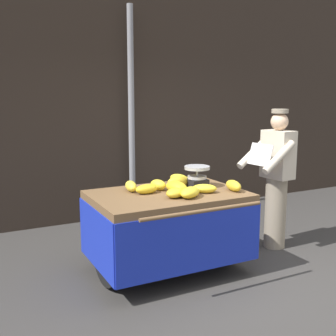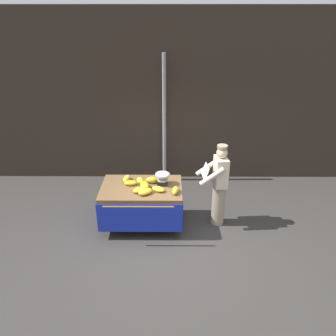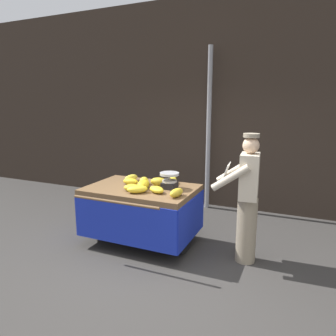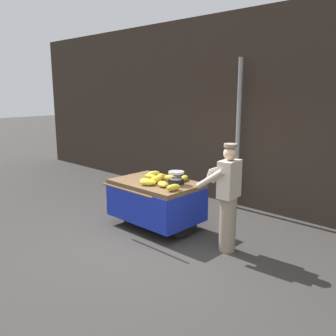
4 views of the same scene
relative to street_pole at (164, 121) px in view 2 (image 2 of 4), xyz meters
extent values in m
plane|color=#383533|center=(0.18, -2.62, -1.57)|extent=(60.00, 60.00, 0.00)
cube|color=#332821|center=(0.18, 0.30, 0.48)|extent=(16.00, 0.24, 4.11)
cylinder|color=gray|center=(0.00, 0.00, 0.00)|extent=(0.09, 0.09, 3.15)
cube|color=brown|center=(-0.42, -2.00, -0.74)|extent=(1.58, 1.05, 0.08)
cylinder|color=black|center=(-1.13, -2.00, -1.19)|extent=(0.05, 0.78, 0.78)
cylinder|color=#B7B7BC|center=(-1.16, -2.00, -1.19)|extent=(0.01, 0.14, 0.14)
cylinder|color=black|center=(0.29, -2.00, -1.19)|extent=(0.05, 0.78, 0.78)
cylinder|color=#B7B7BC|center=(0.32, -2.00, -1.19)|extent=(0.01, 0.14, 0.14)
cylinder|color=#4C4742|center=(-0.42, -1.55, -1.18)|extent=(0.05, 0.05, 0.80)
cube|color=#192DB2|center=(-0.42, -2.52, -1.08)|extent=(1.58, 0.02, 0.60)
cube|color=#192DB2|center=(-0.42, -1.47, -1.08)|extent=(1.58, 0.02, 0.60)
cube|color=#192DB2|center=(-1.21, -2.00, -1.08)|extent=(0.02, 1.05, 0.60)
cube|color=#192DB2|center=(0.37, -2.00, -1.08)|extent=(0.02, 1.05, 0.60)
cylinder|color=brown|center=(-0.42, -2.70, -0.72)|extent=(1.26, 0.04, 0.04)
cube|color=black|center=(-0.01, -1.90, -0.65)|extent=(0.20, 0.20, 0.09)
cylinder|color=#B7B7BC|center=(-0.01, -1.90, -0.55)|extent=(0.02, 0.02, 0.11)
cylinder|color=#B7B7BC|center=(-0.01, -1.90, -0.48)|extent=(0.28, 0.28, 0.04)
cylinder|color=#B7B7BC|center=(-0.01, -1.90, -0.59)|extent=(0.21, 0.21, 0.03)
ellipsoid|color=gold|center=(-0.21, -1.83, -0.63)|extent=(0.27, 0.17, 0.13)
ellipsoid|color=gold|center=(-0.63, -1.93, -0.65)|extent=(0.25, 0.15, 0.10)
ellipsoid|color=yellow|center=(-0.07, -1.61, -0.65)|extent=(0.20, 0.29, 0.10)
ellipsoid|color=gold|center=(-0.35, -2.06, -0.63)|extent=(0.21, 0.32, 0.13)
ellipsoid|color=gold|center=(-0.45, -2.22, -0.65)|extent=(0.27, 0.26, 0.09)
ellipsoid|color=yellow|center=(-0.08, -2.17, -0.65)|extent=(0.30, 0.27, 0.09)
ellipsoid|color=gold|center=(0.24, -2.24, -0.64)|extent=(0.16, 0.29, 0.11)
ellipsoid|color=yellow|center=(-0.32, -2.29, -0.64)|extent=(0.33, 0.30, 0.11)
ellipsoid|color=yellow|center=(-0.46, -1.84, -0.64)|extent=(0.17, 0.23, 0.11)
ellipsoid|color=yellow|center=(-0.73, -1.75, -0.64)|extent=(0.16, 0.29, 0.11)
cylinder|color=gray|center=(1.12, -1.93, -1.13)|extent=(0.26, 0.26, 0.88)
cube|color=beige|center=(1.12, -1.93, -0.40)|extent=(0.27, 0.40, 0.58)
sphere|color=#DBB28E|center=(1.12, -1.93, -0.01)|extent=(0.21, 0.21, 0.21)
cylinder|color=gray|center=(1.12, -1.93, 0.12)|extent=(0.20, 0.20, 0.05)
cylinder|color=beige|center=(0.92, -2.16, -0.39)|extent=(0.48, 0.14, 0.37)
cylinder|color=beige|center=(0.88, -1.74, -0.39)|extent=(0.48, 0.14, 0.37)
cube|color=silver|center=(0.82, -1.96, -0.38)|extent=(0.12, 0.35, 0.25)
camera|label=1|loc=(-2.38, -5.82, 0.32)|focal=45.18mm
camera|label=2|loc=(0.13, -7.68, 2.39)|focal=35.51mm
camera|label=3|loc=(1.71, -5.86, 0.50)|focal=33.10mm
camera|label=4|loc=(4.15, -6.46, 0.93)|focal=38.74mm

